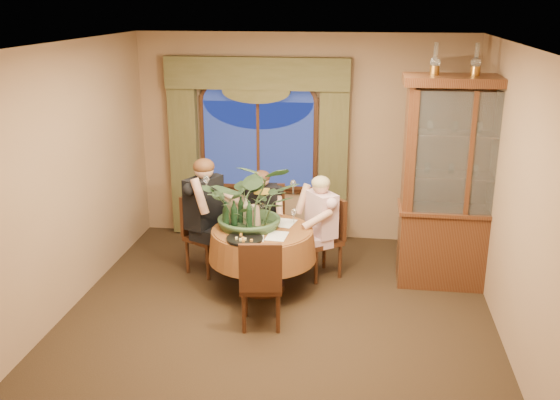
# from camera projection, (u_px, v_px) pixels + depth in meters

# --- Properties ---
(floor) EXTENTS (5.00, 5.00, 0.00)m
(floor) POSITION_uv_depth(u_px,v_px,m) (277.00, 320.00, 6.52)
(floor) COLOR black
(floor) RESTS_ON ground
(wall_back) EXTENTS (4.50, 0.00, 4.50)m
(wall_back) POSITION_uv_depth(u_px,v_px,m) (303.00, 139.00, 8.45)
(wall_back) COLOR #8B694C
(wall_back) RESTS_ON ground
(wall_right) EXTENTS (0.00, 5.00, 5.00)m
(wall_right) POSITION_uv_depth(u_px,v_px,m) (516.00, 202.00, 5.80)
(wall_right) COLOR #8B694C
(wall_right) RESTS_ON ground
(ceiling) EXTENTS (5.00, 5.00, 0.00)m
(ceiling) POSITION_uv_depth(u_px,v_px,m) (276.00, 45.00, 5.66)
(ceiling) COLOR white
(ceiling) RESTS_ON wall_back
(window) EXTENTS (1.62, 0.10, 1.32)m
(window) POSITION_uv_depth(u_px,v_px,m) (258.00, 146.00, 8.49)
(window) COLOR navy
(window) RESTS_ON wall_back
(arched_transom) EXTENTS (1.60, 0.06, 0.44)m
(arched_transom) POSITION_uv_depth(u_px,v_px,m) (258.00, 88.00, 8.25)
(arched_transom) COLOR navy
(arched_transom) RESTS_ON wall_back
(drapery_left) EXTENTS (0.38, 0.14, 2.32)m
(drapery_left) POSITION_uv_depth(u_px,v_px,m) (184.00, 153.00, 8.62)
(drapery_left) COLOR #444020
(drapery_left) RESTS_ON floor
(drapery_right) EXTENTS (0.38, 0.14, 2.32)m
(drapery_right) POSITION_uv_depth(u_px,v_px,m) (333.00, 157.00, 8.35)
(drapery_right) COLOR #444020
(drapery_right) RESTS_ON floor
(swag_valance) EXTENTS (2.45, 0.16, 0.42)m
(swag_valance) POSITION_uv_depth(u_px,v_px,m) (256.00, 73.00, 8.12)
(swag_valance) COLOR #444020
(swag_valance) RESTS_ON wall_back
(dining_table) EXTENTS (1.58, 1.58, 0.75)m
(dining_table) POSITION_uv_depth(u_px,v_px,m) (263.00, 260.00, 7.09)
(dining_table) COLOR maroon
(dining_table) RESTS_ON floor
(china_cabinet) EXTENTS (1.49, 0.59, 2.42)m
(china_cabinet) POSITION_uv_depth(u_px,v_px,m) (464.00, 185.00, 7.00)
(china_cabinet) COLOR #3E1C0D
(china_cabinet) RESTS_ON floor
(oil_lamp_left) EXTENTS (0.11, 0.11, 0.34)m
(oil_lamp_left) POSITION_uv_depth(u_px,v_px,m) (435.00, 59.00, 6.63)
(oil_lamp_left) COLOR #A5722D
(oil_lamp_left) RESTS_ON china_cabinet
(oil_lamp_center) EXTENTS (0.11, 0.11, 0.34)m
(oil_lamp_center) POSITION_uv_depth(u_px,v_px,m) (476.00, 59.00, 6.58)
(oil_lamp_center) COLOR #A5722D
(oil_lamp_center) RESTS_ON china_cabinet
(oil_lamp_right) EXTENTS (0.11, 0.11, 0.34)m
(oil_lamp_right) POSITION_uv_depth(u_px,v_px,m) (518.00, 60.00, 6.52)
(oil_lamp_right) COLOR #A5722D
(oil_lamp_right) RESTS_ON china_cabinet
(chair_right) EXTENTS (0.59, 0.59, 0.96)m
(chair_right) POSITION_uv_depth(u_px,v_px,m) (321.00, 239.00, 7.43)
(chair_right) COLOR black
(chair_right) RESTS_ON floor
(chair_back_right) EXTENTS (0.46, 0.46, 0.96)m
(chair_back_right) POSITION_uv_depth(u_px,v_px,m) (268.00, 225.00, 7.87)
(chair_back_right) COLOR black
(chair_back_right) RESTS_ON floor
(chair_back) EXTENTS (0.57, 0.57, 0.96)m
(chair_back) POSITION_uv_depth(u_px,v_px,m) (206.00, 235.00, 7.54)
(chair_back) COLOR black
(chair_back) RESTS_ON floor
(chair_front_left) EXTENTS (0.48, 0.48, 0.96)m
(chair_front_left) POSITION_uv_depth(u_px,v_px,m) (261.00, 282.00, 6.29)
(chair_front_left) COLOR black
(chair_front_left) RESTS_ON floor
(person_pink) EXTENTS (0.60, 0.61, 1.27)m
(person_pink) POSITION_uv_depth(u_px,v_px,m) (321.00, 227.00, 7.34)
(person_pink) COLOR #D1A8B3
(person_pink) RESTS_ON floor
(person_back) EXTENTS (0.65, 0.67, 1.46)m
(person_back) POSITION_uv_depth(u_px,v_px,m) (204.00, 218.00, 7.40)
(person_back) COLOR black
(person_back) RESTS_ON floor
(person_scarf) EXTENTS (0.50, 0.47, 1.22)m
(person_scarf) POSITION_uv_depth(u_px,v_px,m) (262.00, 217.00, 7.76)
(person_scarf) COLOR black
(person_scarf) RESTS_ON floor
(stoneware_vase) EXTENTS (0.14, 0.14, 0.25)m
(stoneware_vase) POSITION_uv_depth(u_px,v_px,m) (255.00, 216.00, 7.02)
(stoneware_vase) COLOR tan
(stoneware_vase) RESTS_ON dining_table
(centerpiece_plant) EXTENTS (1.08, 1.20, 0.94)m
(centerpiece_plant) POSITION_uv_depth(u_px,v_px,m) (253.00, 169.00, 6.85)
(centerpiece_plant) COLOR #34502F
(centerpiece_plant) RESTS_ON dining_table
(olive_bowl) EXTENTS (0.16, 0.16, 0.05)m
(olive_bowl) POSITION_uv_depth(u_px,v_px,m) (268.00, 228.00, 6.93)
(olive_bowl) COLOR #4D542A
(olive_bowl) RESTS_ON dining_table
(cheese_platter) EXTENTS (0.40, 0.40, 0.02)m
(cheese_platter) POSITION_uv_depth(u_px,v_px,m) (245.00, 239.00, 6.66)
(cheese_platter) COLOR black
(cheese_platter) RESTS_ON dining_table
(wine_bottle_0) EXTENTS (0.07, 0.07, 0.33)m
(wine_bottle_0) POSITION_uv_depth(u_px,v_px,m) (231.00, 211.00, 7.04)
(wine_bottle_0) COLOR tan
(wine_bottle_0) RESTS_ON dining_table
(wine_bottle_1) EXTENTS (0.07, 0.07, 0.33)m
(wine_bottle_1) POSITION_uv_depth(u_px,v_px,m) (246.00, 212.00, 7.02)
(wine_bottle_1) COLOR tan
(wine_bottle_1) RESTS_ON dining_table
(wine_bottle_2) EXTENTS (0.07, 0.07, 0.33)m
(wine_bottle_2) POSITION_uv_depth(u_px,v_px,m) (234.00, 215.00, 6.93)
(wine_bottle_2) COLOR black
(wine_bottle_2) RESTS_ON dining_table
(wine_bottle_3) EXTENTS (0.07, 0.07, 0.33)m
(wine_bottle_3) POSITION_uv_depth(u_px,v_px,m) (249.00, 216.00, 6.91)
(wine_bottle_3) COLOR black
(wine_bottle_3) RESTS_ON dining_table
(wine_bottle_4) EXTENTS (0.07, 0.07, 0.33)m
(wine_bottle_4) POSITION_uv_depth(u_px,v_px,m) (226.00, 217.00, 6.87)
(wine_bottle_4) COLOR black
(wine_bottle_4) RESTS_ON dining_table
(wine_bottle_5) EXTENTS (0.07, 0.07, 0.33)m
(wine_bottle_5) POSITION_uv_depth(u_px,v_px,m) (241.00, 210.00, 7.08)
(wine_bottle_5) COLOR black
(wine_bottle_5) RESTS_ON dining_table
(tasting_paper_0) EXTENTS (0.23, 0.32, 0.00)m
(tasting_paper_0) POSITION_uv_depth(u_px,v_px,m) (277.00, 236.00, 6.76)
(tasting_paper_0) COLOR white
(tasting_paper_0) RESTS_ON dining_table
(tasting_paper_1) EXTENTS (0.27, 0.34, 0.00)m
(tasting_paper_1) POSITION_uv_depth(u_px,v_px,m) (285.00, 223.00, 7.15)
(tasting_paper_1) COLOR white
(tasting_paper_1) RESTS_ON dining_table
(tasting_paper_2) EXTENTS (0.25, 0.33, 0.00)m
(tasting_paper_2) POSITION_uv_depth(u_px,v_px,m) (254.00, 236.00, 6.74)
(tasting_paper_2) COLOR white
(tasting_paper_2) RESTS_ON dining_table
(wine_glass_person_pink) EXTENTS (0.07, 0.07, 0.18)m
(wine_glass_person_pink) POSITION_uv_depth(u_px,v_px,m) (294.00, 216.00, 7.12)
(wine_glass_person_pink) COLOR silver
(wine_glass_person_pink) RESTS_ON dining_table
(wine_glass_person_back) EXTENTS (0.07, 0.07, 0.18)m
(wine_glass_person_back) POSITION_uv_depth(u_px,v_px,m) (233.00, 215.00, 7.15)
(wine_glass_person_back) COLOR silver
(wine_glass_person_back) RESTS_ON dining_table
(wine_glass_person_scarf) EXTENTS (0.07, 0.07, 0.18)m
(wine_glass_person_scarf) POSITION_uv_depth(u_px,v_px,m) (262.00, 210.00, 7.33)
(wine_glass_person_scarf) COLOR silver
(wine_glass_person_scarf) RESTS_ON dining_table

